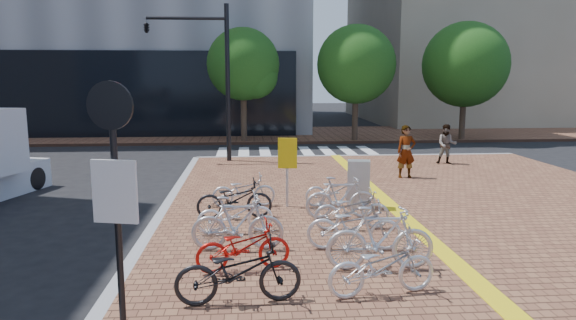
{
  "coord_description": "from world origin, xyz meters",
  "views": [
    {
      "loc": [
        -1.78,
        -9.89,
        3.54
      ],
      "look_at": [
        -0.71,
        3.86,
        1.3
      ],
      "focal_mm": 32.0,
      "sensor_mm": 36.0,
      "label": 1
    }
  ],
  "objects": [
    {
      "name": "ground",
      "position": [
        0.0,
        0.0,
        0.0
      ],
      "size": [
        120.0,
        120.0,
        0.0
      ],
      "primitive_type": "plane",
      "color": "black",
      "rests_on": "ground"
    },
    {
      "name": "kerb_north",
      "position": [
        3.0,
        12.0,
        0.08
      ],
      "size": [
        14.0,
        0.25,
        0.15
      ],
      "primitive_type": "cube",
      "color": "gray",
      "rests_on": "ground"
    },
    {
      "name": "far_sidewalk",
      "position": [
        0.0,
        21.0,
        0.07
      ],
      "size": [
        70.0,
        8.0,
        0.15
      ],
      "primitive_type": "cube",
      "color": "brown",
      "rests_on": "ground"
    },
    {
      "name": "building_beige",
      "position": [
        18.0,
        32.0,
        9.0
      ],
      "size": [
        20.0,
        18.0,
        18.0
      ],
      "primitive_type": "cube",
      "color": "gray",
      "rests_on": "ground"
    },
    {
      "name": "crosswalk",
      "position": [
        0.5,
        14.0,
        0.01
      ],
      "size": [
        7.5,
        4.0,
        0.01
      ],
      "color": "silver",
      "rests_on": "ground"
    },
    {
      "name": "street_trees",
      "position": [
        5.04,
        17.45,
        4.1
      ],
      "size": [
        16.2,
        4.6,
        6.35
      ],
      "color": "#38281E",
      "rests_on": "far_sidewalk"
    },
    {
      "name": "bike_0",
      "position": [
        -1.95,
        -2.52,
        0.65
      ],
      "size": [
        1.96,
        0.82,
        1.0
      ],
      "primitive_type": "imported",
      "rotation": [
        0.0,
        0.0,
        1.65
      ],
      "color": "black",
      "rests_on": "sidewalk"
    },
    {
      "name": "bike_1",
      "position": [
        -1.89,
        -1.19,
        0.59
      ],
      "size": [
        1.76,
        0.9,
        0.88
      ],
      "primitive_type": "imported",
      "rotation": [
        0.0,
        0.0,
        1.76
      ],
      "color": "red",
      "rests_on": "sidewalk"
    },
    {
      "name": "bike_2",
      "position": [
        -2.01,
        -0.11,
        0.7
      ],
      "size": [
        1.84,
        0.58,
        1.09
      ],
      "primitive_type": "imported",
      "rotation": [
        0.0,
        0.0,
        1.54
      ],
      "color": "#B2B1B6",
      "rests_on": "sidewalk"
    },
    {
      "name": "bike_3",
      "position": [
        -2.09,
        1.05,
        0.59
      ],
      "size": [
        1.76,
        0.87,
        0.88
      ],
      "primitive_type": "imported",
      "rotation": [
        0.0,
        0.0,
        1.75
      ],
      "color": "white",
      "rests_on": "sidewalk"
    },
    {
      "name": "bike_4",
      "position": [
        -2.13,
        2.23,
        0.63
      ],
      "size": [
        1.86,
        0.77,
        0.96
      ],
      "primitive_type": "imported",
      "rotation": [
        0.0,
        0.0,
        1.65
      ],
      "color": "black",
      "rests_on": "sidewalk"
    },
    {
      "name": "bike_5",
      "position": [
        -1.92,
        3.35,
        0.59
      ],
      "size": [
        1.71,
        0.72,
        0.87
      ],
      "primitive_type": "imported",
      "rotation": [
        0.0,
        0.0,
        1.66
      ],
      "color": "silver",
      "rests_on": "sidewalk"
    },
    {
      "name": "bike_6",
      "position": [
        0.28,
        -2.39,
        0.62
      ],
      "size": [
        1.86,
        0.92,
        0.94
      ],
      "primitive_type": "imported",
      "rotation": [
        0.0,
        0.0,
        1.74
      ],
      "color": "silver",
      "rests_on": "sidewalk"
    },
    {
      "name": "bike_7",
      "position": [
        0.52,
        -1.35,
        0.73
      ],
      "size": [
        1.94,
        0.59,
        1.16
      ],
      "primitive_type": "imported",
      "rotation": [
        0.0,
        0.0,
        1.55
      ],
      "color": "silver",
      "rests_on": "sidewalk"
    },
    {
      "name": "bike_8",
      "position": [
        0.28,
        -0.25,
        0.64
      ],
      "size": [
        1.93,
        0.87,
        0.98
      ],
      "primitive_type": "imported",
      "rotation": [
        0.0,
        0.0,
        1.45
      ],
      "color": "silver",
      "rests_on": "sidewalk"
    },
    {
      "name": "bike_9",
      "position": [
        0.52,
        1.12,
        0.6
      ],
      "size": [
        1.75,
        0.67,
        0.91
      ],
      "primitive_type": "imported",
      "rotation": [
        0.0,
        0.0,
        1.61
      ],
      "color": "#B1B1B6",
      "rests_on": "sidewalk"
    },
    {
      "name": "bike_10",
      "position": [
        0.43,
        2.0,
        0.67
      ],
      "size": [
        1.73,
        0.51,
        1.03
      ],
      "primitive_type": "imported",
      "rotation": [
        0.0,
        0.0,
        1.59
      ],
      "color": "#B3B3B8",
      "rests_on": "sidewalk"
    },
    {
      "name": "bike_11",
      "position": [
        0.5,
        3.24,
        0.58
      ],
      "size": [
        1.66,
        0.69,
        0.85
      ],
      "primitive_type": "imported",
      "rotation": [
        0.0,
        0.0,
        1.65
      ],
      "color": "silver",
      "rests_on": "sidewalk"
    },
    {
      "name": "pedestrian_a",
      "position": [
        3.54,
        6.9,
        1.04
      ],
      "size": [
        0.68,
        0.47,
        1.79
      ],
      "primitive_type": "imported",
      "rotation": [
        0.0,
        0.0,
        0.07
      ],
      "color": "gray",
      "rests_on": "sidewalk"
    },
    {
      "name": "pedestrian_b",
      "position": [
        5.98,
        9.49,
        0.93
      ],
      "size": [
        0.91,
        0.8,
        1.56
      ],
      "primitive_type": "imported",
      "rotation": [
        0.0,
        0.0,
        -0.33
      ],
      "color": "#484F5B",
      "rests_on": "sidewalk"
    },
    {
      "name": "utility_box",
      "position": [
        1.07,
        3.01,
        0.78
      ],
      "size": [
        0.65,
        0.53,
        1.25
      ],
      "primitive_type": "cube",
      "rotation": [
        0.0,
        0.0,
        -0.21
      ],
      "color": "#B0B0B5",
      "rests_on": "sidewalk"
    },
    {
      "name": "yellow_sign",
      "position": [
        -0.78,
        3.23,
        1.42
      ],
      "size": [
        0.5,
        0.14,
        1.83
      ],
      "color": "#B7B7BC",
      "rests_on": "sidewalk"
    },
    {
      "name": "notice_sign",
      "position": [
        -3.5,
        -3.28,
        2.26
      ],
      "size": [
        0.61,
        0.21,
        3.35
      ],
      "color": "black",
      "rests_on": "sidewalk"
    },
    {
      "name": "traffic_light_pole",
      "position": [
        -4.01,
        11.0,
        4.45
      ],
      "size": [
        3.34,
        1.29,
        6.22
      ],
      "color": "black",
      "rests_on": "sidewalk"
    }
  ]
}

